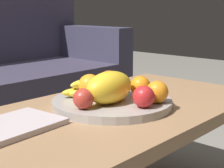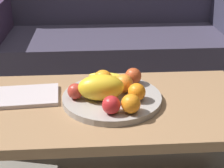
{
  "view_description": "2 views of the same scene",
  "coord_description": "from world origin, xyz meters",
  "px_view_note": "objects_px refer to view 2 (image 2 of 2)",
  "views": [
    {
      "loc": [
        -0.82,
        -0.73,
        0.74
      ],
      "look_at": [
        0.0,
        0.02,
        0.5
      ],
      "focal_mm": 56.36,
      "sensor_mm": 36.0,
      "label": 1
    },
    {
      "loc": [
        -0.08,
        -1.19,
        1.07
      ],
      "look_at": [
        0.0,
        0.02,
        0.5
      ],
      "focal_mm": 54.94,
      "sensor_mm": 36.0,
      "label": 2
    }
  ],
  "objects_px": {
    "orange_left": "(131,104)",
    "fruit_bowl": "(112,98)",
    "couch": "(115,44)",
    "apple_left": "(111,105)",
    "melon_large_front": "(101,87)",
    "orange_front": "(103,79)",
    "orange_back": "(137,92)",
    "apple_right": "(75,91)",
    "magazine": "(27,96)",
    "apple_front": "(133,76)",
    "coffee_table": "(112,113)",
    "banana_bunch": "(104,81)",
    "orange_right": "(124,83)"
  },
  "relations": [
    {
      "from": "fruit_bowl",
      "to": "apple_left",
      "type": "xyz_separation_m",
      "value": [
        -0.01,
        -0.14,
        0.05
      ]
    },
    {
      "from": "banana_bunch",
      "to": "melon_large_front",
      "type": "bearing_deg",
      "value": -98.24
    },
    {
      "from": "coffee_table",
      "to": "orange_back",
      "type": "height_order",
      "value": "orange_back"
    },
    {
      "from": "fruit_bowl",
      "to": "apple_front",
      "type": "height_order",
      "value": "apple_front"
    },
    {
      "from": "orange_back",
      "to": "melon_large_front",
      "type": "bearing_deg",
      "value": 172.92
    },
    {
      "from": "couch",
      "to": "banana_bunch",
      "type": "distance_m",
      "value": 1.0
    },
    {
      "from": "apple_front",
      "to": "orange_right",
      "type": "bearing_deg",
      "value": -122.5
    },
    {
      "from": "couch",
      "to": "magazine",
      "type": "height_order",
      "value": "couch"
    },
    {
      "from": "orange_back",
      "to": "apple_left",
      "type": "bearing_deg",
      "value": -138.23
    },
    {
      "from": "orange_left",
      "to": "banana_bunch",
      "type": "bearing_deg",
      "value": 111.11
    },
    {
      "from": "banana_bunch",
      "to": "orange_right",
      "type": "bearing_deg",
      "value": -36.15
    },
    {
      "from": "apple_front",
      "to": "apple_left",
      "type": "relative_size",
      "value": 1.05
    },
    {
      "from": "orange_left",
      "to": "orange_back",
      "type": "height_order",
      "value": "orange_left"
    },
    {
      "from": "melon_large_front",
      "to": "orange_front",
      "type": "relative_size",
      "value": 2.26
    },
    {
      "from": "orange_front",
      "to": "melon_large_front",
      "type": "bearing_deg",
      "value": -96.56
    },
    {
      "from": "apple_front",
      "to": "apple_right",
      "type": "height_order",
      "value": "apple_front"
    },
    {
      "from": "orange_left",
      "to": "couch",
      "type": "bearing_deg",
      "value": 88.5
    },
    {
      "from": "orange_back",
      "to": "apple_front",
      "type": "distance_m",
      "value": 0.15
    },
    {
      "from": "fruit_bowl",
      "to": "orange_back",
      "type": "bearing_deg",
      "value": -26.37
    },
    {
      "from": "fruit_bowl",
      "to": "magazine",
      "type": "xyz_separation_m",
      "value": [
        -0.34,
        0.05,
        -0.0
      ]
    },
    {
      "from": "melon_large_front",
      "to": "apple_right",
      "type": "height_order",
      "value": "melon_large_front"
    },
    {
      "from": "couch",
      "to": "orange_back",
      "type": "xyz_separation_m",
      "value": [
        0.0,
        -1.11,
        0.18
      ]
    },
    {
      "from": "coffee_table",
      "to": "melon_large_front",
      "type": "height_order",
      "value": "melon_large_front"
    },
    {
      "from": "apple_right",
      "to": "orange_front",
      "type": "bearing_deg",
      "value": 38.45
    },
    {
      "from": "orange_left",
      "to": "coffee_table",
      "type": "bearing_deg",
      "value": 115.67
    },
    {
      "from": "couch",
      "to": "melon_large_front",
      "type": "relative_size",
      "value": 9.62
    },
    {
      "from": "coffee_table",
      "to": "orange_back",
      "type": "bearing_deg",
      "value": -18.22
    },
    {
      "from": "orange_back",
      "to": "banana_bunch",
      "type": "distance_m",
      "value": 0.18
    },
    {
      "from": "apple_left",
      "to": "apple_right",
      "type": "relative_size",
      "value": 1.08
    },
    {
      "from": "couch",
      "to": "apple_left",
      "type": "height_order",
      "value": "couch"
    },
    {
      "from": "coffee_table",
      "to": "orange_front",
      "type": "bearing_deg",
      "value": 110.44
    },
    {
      "from": "orange_left",
      "to": "fruit_bowl",
      "type": "bearing_deg",
      "value": 113.0
    },
    {
      "from": "orange_left",
      "to": "magazine",
      "type": "relative_size",
      "value": 0.28
    },
    {
      "from": "melon_large_front",
      "to": "orange_front",
      "type": "xyz_separation_m",
      "value": [
        0.01,
        0.1,
        -0.01
      ]
    },
    {
      "from": "orange_front",
      "to": "apple_front",
      "type": "relative_size",
      "value": 1.12
    },
    {
      "from": "melon_large_front",
      "to": "magazine",
      "type": "bearing_deg",
      "value": 165.12
    },
    {
      "from": "fruit_bowl",
      "to": "orange_front",
      "type": "bearing_deg",
      "value": 114.65
    },
    {
      "from": "melon_large_front",
      "to": "apple_left",
      "type": "distance_m",
      "value": 0.11
    },
    {
      "from": "orange_back",
      "to": "fruit_bowl",
      "type": "bearing_deg",
      "value": 153.63
    },
    {
      "from": "apple_front",
      "to": "apple_left",
      "type": "bearing_deg",
      "value": -114.2
    },
    {
      "from": "fruit_bowl",
      "to": "melon_large_front",
      "type": "distance_m",
      "value": 0.08
    },
    {
      "from": "coffee_table",
      "to": "apple_front",
      "type": "height_order",
      "value": "apple_front"
    },
    {
      "from": "orange_front",
      "to": "apple_left",
      "type": "distance_m",
      "value": 0.21
    },
    {
      "from": "orange_front",
      "to": "apple_right",
      "type": "distance_m",
      "value": 0.14
    },
    {
      "from": "apple_left",
      "to": "apple_right",
      "type": "bearing_deg",
      "value": 137.28
    },
    {
      "from": "fruit_bowl",
      "to": "apple_right",
      "type": "xyz_separation_m",
      "value": [
        -0.14,
        -0.02,
        0.04
      ]
    },
    {
      "from": "apple_left",
      "to": "apple_right",
      "type": "xyz_separation_m",
      "value": [
        -0.13,
        0.12,
        -0.0
      ]
    },
    {
      "from": "orange_left",
      "to": "apple_right",
      "type": "xyz_separation_m",
      "value": [
        -0.2,
        0.12,
        -0.0
      ]
    },
    {
      "from": "melon_large_front",
      "to": "orange_left",
      "type": "bearing_deg",
      "value": -46.81
    },
    {
      "from": "coffee_table",
      "to": "orange_right",
      "type": "distance_m",
      "value": 0.13
    }
  ]
}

